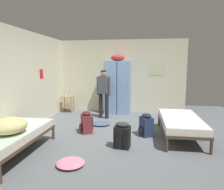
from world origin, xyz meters
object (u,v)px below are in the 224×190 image
object	(u,v)px
water_bottle	(66,94)
bedding_heap	(9,126)
person_traveler	(104,89)
clothes_pile_pink	(71,163)
backpack_navy	(146,125)
clothes_pile_denim	(101,123)
shelf_unit	(68,102)
bed_right	(181,122)
locker_bank	(118,86)
backpack_maroon	(86,123)
bed_left_front	(11,136)
backpack_black	(122,136)
lotion_bottle	(69,95)

from	to	relation	value
water_bottle	bedding_heap	bearing A→B (deg)	-83.92
person_traveler	clothes_pile_pink	xyz separation A→B (m)	(0.02, -3.23, -0.89)
backpack_navy	clothes_pile_denim	world-z (taller)	backpack_navy
backpack_navy	clothes_pile_pink	world-z (taller)	backpack_navy
shelf_unit	bed_right	xyz separation A→B (m)	(3.62, -2.21, 0.04)
bedding_heap	water_bottle	size ratio (longest dim) A/B	3.29
locker_bank	backpack_navy	distance (m)	2.57
shelf_unit	water_bottle	bearing A→B (deg)	165.96
locker_bank	clothes_pile_pink	xyz separation A→B (m)	(-0.34, -3.99, -0.92)
backpack_maroon	locker_bank	bearing A→B (deg)	76.61
shelf_unit	bed_left_front	world-z (taller)	shelf_unit
water_bottle	clothes_pile_pink	bearing A→B (deg)	-68.27
backpack_black	clothes_pile_denim	bearing A→B (deg)	116.51
bed_left_front	lotion_bottle	bearing A→B (deg)	92.82
shelf_unit	bed_right	world-z (taller)	shelf_unit
bedding_heap	backpack_black	distance (m)	2.17
locker_bank	shelf_unit	bearing A→B (deg)	-178.57
locker_bank	shelf_unit	distance (m)	1.95
bed_left_front	clothes_pile_denim	bearing A→B (deg)	60.00
shelf_unit	bed_left_front	bearing A→B (deg)	-86.13
bedding_heap	backpack_maroon	xyz separation A→B (m)	(0.97, 1.65, -0.38)
bed_right	backpack_black	world-z (taller)	backpack_black
water_bottle	clothes_pile_denim	size ratio (longest dim) A/B	0.37
locker_bank	backpack_maroon	world-z (taller)	locker_bank
bed_left_front	clothes_pile_denim	xyz separation A→B (m)	(1.28, 2.22, -0.34)
person_traveler	backpack_navy	size ratio (longest dim) A/B	2.83
backpack_navy	clothes_pile_pink	xyz separation A→B (m)	(-1.30, -1.72, -0.21)
shelf_unit	bedding_heap	bearing A→B (deg)	-85.06
bedding_heap	bed_right	bearing A→B (deg)	26.71
locker_bank	lotion_bottle	size ratio (longest dim) A/B	14.33
locker_bank	person_traveler	size ratio (longest dim) A/B	1.33
bed_right	clothes_pile_pink	xyz separation A→B (m)	(-2.12, -1.73, -0.33)
bed_right	bedding_heap	size ratio (longest dim) A/B	2.94
person_traveler	bed_left_front	bearing A→B (deg)	-112.42
bed_left_front	bedding_heap	distance (m)	0.32
bed_left_front	backpack_navy	bearing A→B (deg)	29.82
shelf_unit	bedding_heap	world-z (taller)	bedding_heap
bed_right	lotion_bottle	xyz separation A→B (m)	(-3.55, 2.17, 0.25)
backpack_black	backpack_navy	size ratio (longest dim) A/B	1.00
bedding_heap	lotion_bottle	size ratio (longest dim) A/B	4.47
backpack_maroon	backpack_black	bearing A→B (deg)	-39.31
shelf_unit	backpack_navy	distance (m)	3.58
bed_left_front	person_traveler	bearing A→B (deg)	67.58
water_bottle	person_traveler	bearing A→B (deg)	-25.17
shelf_unit	backpack_black	size ratio (longest dim) A/B	1.04
bedding_heap	backpack_black	bearing A→B (deg)	22.76
person_traveler	backpack_navy	xyz separation A→B (m)	(1.32, -1.52, -0.68)
person_traveler	backpack_black	xyz separation A→B (m)	(0.83, -2.32, -0.68)
shelf_unit	clothes_pile_pink	distance (m)	4.23
person_traveler	clothes_pile_denim	xyz separation A→B (m)	(0.05, -0.76, -0.90)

